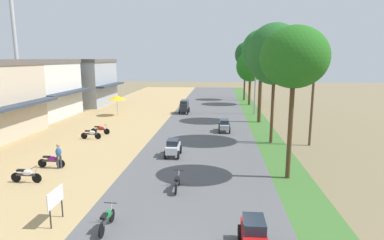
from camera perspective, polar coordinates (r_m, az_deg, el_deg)
The scene contains 23 objects.
shophouse_mid at distance 42.18m, azimuth -25.65°, elevation 5.00°, with size 7.85×9.74×6.90m.
shophouse_far at distance 52.08m, azimuth -19.45°, elevation 6.35°, with size 10.28×9.48×6.90m.
parked_motorbike_nearest at distance 20.63m, azimuth -27.28°, elevation -8.54°, with size 1.80×0.54×0.94m.
parked_motorbike_second at distance 22.65m, azimuth -23.63°, elevation -6.56°, with size 1.80×0.54×0.94m.
parked_motorbike_third at distance 29.36m, azimuth -17.44°, elevation -2.30°, with size 1.80×0.54×0.94m.
parked_motorbike_fourth at distance 30.90m, azimuth -15.93°, elevation -1.57°, with size 1.80×0.54×0.94m.
street_signboard at distance 15.15m, azimuth -23.05°, elevation -12.84°, with size 0.06×1.30×1.50m.
vendor_umbrella at distance 40.32m, azimuth -13.19°, elevation 3.91°, with size 2.20×2.20×2.52m.
pedestrian_on_shoulder at distance 22.19m, azimuth -22.55°, elevation -5.72°, with size 0.43×0.40×1.62m.
median_tree_nearest at distance 18.84m, azimuth 17.68°, elevation 10.49°, with size 3.75×3.75×8.71m.
median_tree_second at distance 26.89m, azimuth 14.48°, elevation 11.22°, with size 4.54×4.54×9.71m.
median_tree_third at distance 35.68m, azimuth 12.23°, elevation 11.81°, with size 4.24×4.24×9.98m.
median_tree_fourth at distance 49.33m, azimuth 10.30°, elevation 9.33°, with size 4.19×4.19×8.07m.
median_tree_fifth at distance 54.78m, azimuth 9.44°, elevation 11.34°, with size 3.44×3.44×9.58m.
streetlamp_near at distance 40.92m, azimuth 11.16°, elevation 6.81°, with size 3.16×0.20×7.20m.
streetlamp_mid at distance 58.58m, azimuth 9.32°, elevation 8.44°, with size 3.16×0.20×8.02m.
utility_pole_near at distance 27.27m, azimuth 20.64°, elevation 4.59°, with size 1.80×0.20×8.29m.
car_hatchback_red at distance 12.50m, azimuth 10.89°, elevation -19.21°, with size 1.04×2.00×1.23m.
car_hatchback_white at distance 23.12m, azimuth -3.38°, elevation -4.80°, with size 1.04×2.00×1.23m.
car_sedan_silver at distance 30.91m, azimuth 5.75°, elevation -0.85°, with size 1.10×2.26×1.19m.
car_van_charcoal at distance 41.12m, azimuth -1.37°, elevation 2.51°, with size 1.19×2.41×1.67m.
motorbike_ahead_second at distance 14.16m, azimuth -14.84°, elevation -16.39°, with size 0.54×1.80×0.94m.
motorbike_ahead_third at distance 17.42m, azimuth -2.59°, elevation -10.71°, with size 0.54×1.80×0.94m.
Camera 1 is at (1.39, -8.30, 6.97)m, focal length 30.09 mm.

